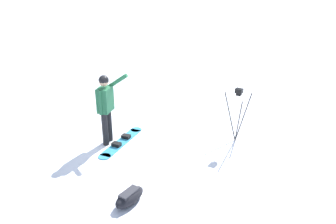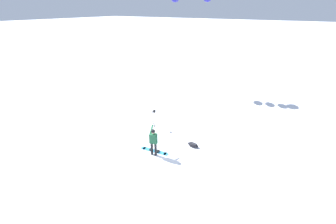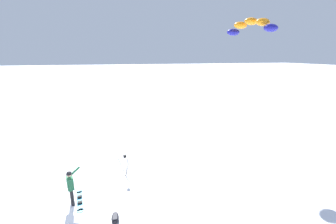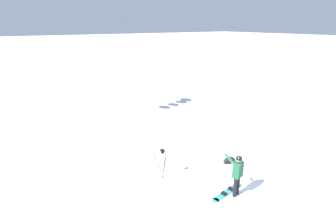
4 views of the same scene
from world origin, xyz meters
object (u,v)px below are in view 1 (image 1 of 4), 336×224
Objects in this scene: camera_tripod at (238,104)px; gear_bag_large at (129,197)px; snowboarder at (106,103)px; snowboard at (121,142)px.

gear_bag_large is at bearing 168.55° from camera_tripod.
snowboarder is 2.55m from gear_bag_large.
snowboarder reaches higher than camera_tripod.
snowboarder is 3.01m from camera_tripod.
gear_bag_large is 3.40m from camera_tripod.
gear_bag_large is (-1.54, -1.83, -0.87)m from snowboarder.
camera_tripod is at bearing -11.45° from gear_bag_large.
snowboarder is 1.03m from snowboard.
gear_bag_large is at bearing -137.23° from snowboard.
snowboarder reaches higher than snowboard.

